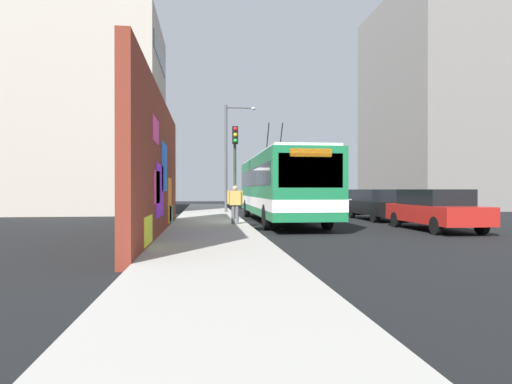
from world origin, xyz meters
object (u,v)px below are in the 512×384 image
(city_bus, at_px, (280,185))
(parked_car_black, at_px, (376,204))
(parked_car_silver, at_px, (340,201))
(traffic_light, at_px, (235,157))
(parked_car_red, at_px, (435,209))
(parked_car_dark_gray, at_px, (318,199))
(street_lamp, at_px, (229,150))
(pedestrian_at_curb, at_px, (235,202))

(city_bus, bearing_deg, parked_car_black, -80.37)
(parked_car_silver, relative_size, traffic_light, 0.93)
(parked_car_red, distance_m, parked_car_dark_gray, 17.48)
(parked_car_dark_gray, bearing_deg, parked_car_black, -180.00)
(city_bus, relative_size, street_lamp, 1.83)
(parked_car_silver, relative_size, parked_car_dark_gray, 1.01)
(city_bus, distance_m, pedestrian_at_curb, 3.78)
(parked_car_silver, height_order, pedestrian_at_curb, pedestrian_at_curb)
(parked_car_silver, bearing_deg, parked_car_dark_gray, 0.00)
(parked_car_red, bearing_deg, pedestrian_at_curb, 74.93)
(parked_car_silver, xyz_separation_m, traffic_light, (-6.66, 7.35, 2.32))
(parked_car_dark_gray, distance_m, pedestrian_at_curb, 17.20)
(parked_car_red, height_order, parked_car_silver, same)
(parked_car_dark_gray, xyz_separation_m, traffic_light, (-12.35, 7.35, 2.32))
(parked_car_black, distance_m, pedestrian_at_curb, 8.44)
(parked_car_silver, distance_m, parked_car_dark_gray, 5.68)
(parked_car_dark_gray, relative_size, traffic_light, 0.92)
(parked_car_red, xyz_separation_m, traffic_light, (5.13, 7.35, 2.31))
(parked_car_dark_gray, relative_size, pedestrian_at_curb, 2.61)
(parked_car_silver, bearing_deg, street_lamp, 88.10)
(traffic_light, distance_m, street_lamp, 6.97)
(city_bus, height_order, traffic_light, city_bus)
(parked_car_red, height_order, pedestrian_at_curb, pedestrian_at_curb)
(parked_car_silver, xyz_separation_m, pedestrian_at_curb, (-9.76, 7.56, 0.24))
(parked_car_black, bearing_deg, parked_car_silver, 0.00)
(city_bus, relative_size, parked_car_silver, 2.98)
(pedestrian_at_curb, height_order, traffic_light, traffic_light)
(city_bus, height_order, pedestrian_at_curb, city_bus)
(parked_car_black, bearing_deg, parked_car_red, 180.00)
(parked_car_red, height_order, parked_car_black, same)
(parked_car_red, bearing_deg, city_bus, 46.67)
(street_lamp, bearing_deg, city_bus, -164.13)
(city_bus, distance_m, street_lamp, 7.76)
(parked_car_black, distance_m, street_lamp, 10.09)
(city_bus, height_order, parked_car_black, city_bus)
(parked_car_silver, distance_m, street_lamp, 7.93)
(parked_car_black, distance_m, parked_car_dark_gray, 11.69)
(parked_car_black, relative_size, traffic_light, 1.10)
(parked_car_dark_gray, height_order, pedestrian_at_curb, pedestrian_at_curb)
(city_bus, relative_size, pedestrian_at_curb, 7.88)
(parked_car_dark_gray, xyz_separation_m, street_lamp, (-5.44, 7.23, 3.25))
(parked_car_red, bearing_deg, traffic_light, 55.07)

